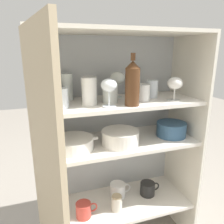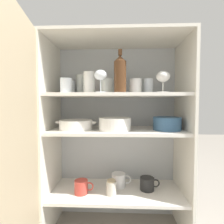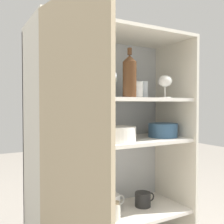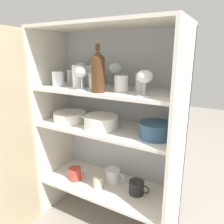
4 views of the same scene
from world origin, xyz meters
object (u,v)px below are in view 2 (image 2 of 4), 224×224
object	(u,v)px
wine_bottle	(120,74)
mixing_bowl_large	(167,123)
casserole_dish	(76,125)
coffee_mug_primary	(147,184)
plate_stack_white	(115,124)
storage_jar	(111,187)

from	to	relation	value
wine_bottle	mixing_bowl_large	xyz separation A→B (m)	(0.31, 0.09, -0.31)
casserole_dish	coffee_mug_primary	xyz separation A→B (m)	(0.48, 0.05, -0.41)
mixing_bowl_large	plate_stack_white	bearing A→B (deg)	-176.71
mixing_bowl_large	casserole_dish	world-z (taller)	mixing_bowl_large
storage_jar	coffee_mug_primary	bearing A→B (deg)	16.72
plate_stack_white	mixing_bowl_large	xyz separation A→B (m)	(0.34, 0.02, 0.01)
mixing_bowl_large	casserole_dish	xyz separation A→B (m)	(-0.60, -0.00, -0.01)
wine_bottle	plate_stack_white	world-z (taller)	wine_bottle
coffee_mug_primary	storage_jar	size ratio (longest dim) A/B	1.39
casserole_dish	storage_jar	world-z (taller)	casserole_dish
wine_bottle	storage_jar	distance (m)	0.73
plate_stack_white	casserole_dish	distance (m)	0.26
mixing_bowl_large	casserole_dish	bearing A→B (deg)	-179.66
mixing_bowl_large	casserole_dish	distance (m)	0.60
coffee_mug_primary	mixing_bowl_large	bearing A→B (deg)	-20.53
plate_stack_white	storage_jar	xyz separation A→B (m)	(-0.02, -0.01, -0.42)
coffee_mug_primary	wine_bottle	bearing A→B (deg)	-144.33
casserole_dish	coffee_mug_primary	world-z (taller)	casserole_dish
storage_jar	mixing_bowl_large	bearing A→B (deg)	4.75
casserole_dish	plate_stack_white	bearing A→B (deg)	-3.54
mixing_bowl_large	storage_jar	world-z (taller)	mixing_bowl_large
wine_bottle	coffee_mug_primary	bearing A→B (deg)	35.67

